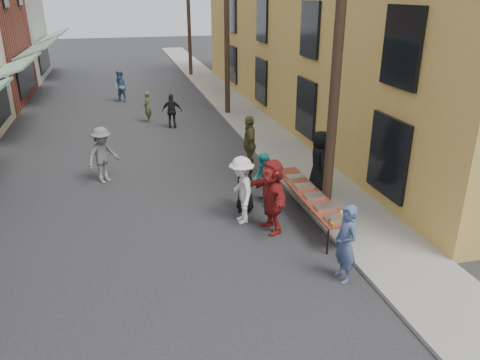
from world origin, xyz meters
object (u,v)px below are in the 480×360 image
serving_table (310,194)px  guest_front_a (245,185)px  guest_front_c (263,179)px  server (319,160)px  utility_pole_mid (227,21)px  catering_tray_sausage (336,219)px  utility_pole_near (338,49)px  utility_pole_far (189,11)px

serving_table → guest_front_a: 1.81m
guest_front_a → guest_front_c: guest_front_c is taller
serving_table → guest_front_a: guest_front_a is taller
guest_front_c → server: size_ratio=0.83×
utility_pole_mid → serving_table: utility_pole_mid is taller
utility_pole_mid → serving_table: 12.58m
catering_tray_sausage → guest_front_c: (-0.93, 2.89, -0.02)m
guest_front_a → server: server is taller
utility_pole_near → utility_pole_far: same height
utility_pole_mid → guest_front_a: bearing=-100.5°
guest_front_a → server: size_ratio=0.83×
utility_pole_mid → guest_front_a: size_ratio=5.87×
serving_table → guest_front_c: bearing=126.9°
utility_pole_near → catering_tray_sausage: size_ratio=18.00×
utility_pole_near → server: utility_pole_near is taller
server → utility_pole_near: bearing=171.5°
utility_pole_far → server: 22.60m
utility_pole_mid → serving_table: size_ratio=2.25×
utility_pole_near → utility_pole_mid: (0.00, 12.00, 0.00)m
utility_pole_near → utility_pole_mid: same height
utility_pole_near → server: 3.88m
serving_table → guest_front_a: bearing=148.9°
guest_front_a → utility_pole_mid: bearing=-175.3°
guest_front_a → catering_tray_sausage: bearing=46.1°
serving_table → guest_front_c: guest_front_c is taller
guest_front_a → server: (2.52, 0.72, 0.26)m
utility_pole_near → guest_front_a: (-2.05, 0.95, -3.73)m
guest_front_a → guest_front_c: size_ratio=1.00×
serving_table → catering_tray_sausage: 1.65m
catering_tray_sausage → guest_front_a: (-1.55, 2.58, -0.02)m
utility_pole_mid → guest_front_a: 11.84m
serving_table → guest_front_c: (-0.93, 1.24, 0.06)m
guest_front_c → guest_front_a: bearing=-56.5°
guest_front_a → serving_table: bearing=74.1°
catering_tray_sausage → utility_pole_near: bearing=73.0°
utility_pole_far → server: bearing=-88.8°
guest_front_a → guest_front_c: 0.69m
utility_pole_mid → server: utility_pole_mid is taller
utility_pole_near → guest_front_a: bearing=155.1°
utility_pole_far → server: utility_pole_far is taller
guest_front_c → server: 1.97m
server → guest_front_a: bearing=113.2°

